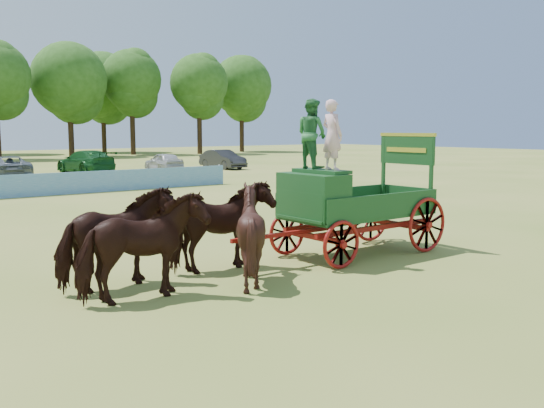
{
  "coord_description": "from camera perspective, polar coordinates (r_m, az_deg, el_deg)",
  "views": [
    {
      "loc": [
        -6.75,
        -10.56,
        3.11
      ],
      "look_at": [
        2.15,
        0.85,
        1.3
      ],
      "focal_mm": 40.0,
      "sensor_mm": 36.0,
      "label": 1
    }
  ],
  "objects": [
    {
      "name": "horse_wheel_right",
      "position": [
        13.25,
        -4.85,
        -2.13
      ],
      "size": [
        2.36,
        1.12,
        1.97
      ],
      "primitive_type": "imported",
      "rotation": [
        0.0,
        0.0,
        1.54
      ],
      "color": "black",
      "rests_on": "ground"
    },
    {
      "name": "horse_lead_left",
      "position": [
        11.14,
        -12.13,
        -4.03
      ],
      "size": [
        2.35,
        1.11,
        1.97
      ],
      "primitive_type": "imported",
      "rotation": [
        0.0,
        0.0,
        1.55
      ],
      "color": "black",
      "rests_on": "ground"
    },
    {
      "name": "horse_lead_right",
      "position": [
        12.13,
        -14.4,
        -3.19
      ],
      "size": [
        2.44,
        1.34,
        1.97
      ],
      "primitive_type": "imported",
      "rotation": [
        0.0,
        0.0,
        1.7
      ],
      "color": "black",
      "rests_on": "ground"
    },
    {
      "name": "ground",
      "position": [
        12.91,
        -5.25,
        -6.84
      ],
      "size": [
        160.0,
        160.0,
        0.0
      ],
      "primitive_type": "plane",
      "color": "#998F45",
      "rests_on": "ground"
    },
    {
      "name": "horse_wheel_left",
      "position": [
        12.35,
        -2.06,
        -2.77
      ],
      "size": [
        2.1,
        1.96,
        1.97
      ],
      "primitive_type": "imported",
      "rotation": [
        0.0,
        0.0,
        1.8
      ],
      "color": "black",
      "rests_on": "ground"
    },
    {
      "name": "farm_dray",
      "position": [
        14.58,
        5.98,
        1.5
      ],
      "size": [
        6.0,
        2.0,
        3.8
      ],
      "color": "#A11010",
      "rests_on": "ground"
    }
  ]
}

